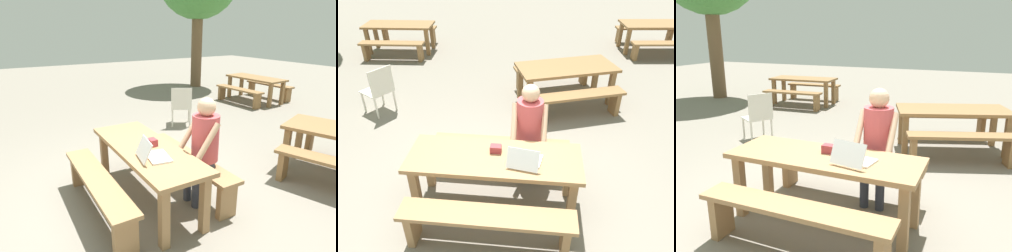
% 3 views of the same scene
% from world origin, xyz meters
% --- Properties ---
extents(ground_plane, '(30.00, 30.00, 0.00)m').
position_xyz_m(ground_plane, '(0.00, 0.00, 0.00)').
color(ground_plane, gray).
extents(picnic_table_front, '(1.94, 0.69, 0.72)m').
position_xyz_m(picnic_table_front, '(0.00, 0.00, 0.60)').
color(picnic_table_front, '#9E754C').
rests_on(picnic_table_front, ground).
extents(bench_near, '(1.79, 0.30, 0.47)m').
position_xyz_m(bench_near, '(0.00, -0.61, 0.35)').
color(bench_near, '#9E754C').
rests_on(bench_near, ground).
extents(bench_far, '(1.79, 0.30, 0.47)m').
position_xyz_m(bench_far, '(0.00, 0.61, 0.35)').
color(bench_far, '#9E754C').
rests_on(bench_far, ground).
extents(laptop, '(0.39, 0.38, 0.23)m').
position_xyz_m(laptop, '(0.34, -0.08, 0.77)').
color(laptop, white).
rests_on(laptop, picnic_table_front).
extents(small_pouch, '(0.12, 0.09, 0.08)m').
position_xyz_m(small_pouch, '(0.01, 0.09, 0.76)').
color(small_pouch, '#993338').
rests_on(small_pouch, picnic_table_front).
extents(person_seated, '(0.43, 0.42, 1.32)m').
position_xyz_m(person_seated, '(0.36, 0.58, 0.78)').
color(person_seated, '#333847').
rests_on(person_seated, ground).
extents(plastic_chair, '(0.60, 0.60, 0.87)m').
position_xyz_m(plastic_chair, '(-2.28, 1.99, 0.45)').
color(plastic_chair, silver).
rests_on(plastic_chair, ground).
extents(picnic_table_mid, '(1.92, 1.34, 0.71)m').
position_xyz_m(picnic_table_mid, '(0.94, 2.75, 0.60)').
color(picnic_table_mid, olive).
rests_on(picnic_table_mid, ground).
extents(bench_mid_south, '(1.59, 0.80, 0.47)m').
position_xyz_m(bench_mid_south, '(1.15, 2.15, 0.34)').
color(bench_mid_south, olive).
rests_on(bench_mid_south, ground).
extents(bench_mid_north, '(1.59, 0.80, 0.47)m').
position_xyz_m(bench_mid_north, '(0.73, 3.36, 0.34)').
color(bench_mid_north, olive).
rests_on(bench_mid_north, ground).
extents(picnic_table_rear, '(1.87, 0.99, 0.71)m').
position_xyz_m(picnic_table_rear, '(3.40, 5.84, 0.61)').
color(picnic_table_rear, olive).
rests_on(picnic_table_rear, ground).
extents(bench_rear_south, '(1.64, 0.47, 0.43)m').
position_xyz_m(bench_rear_south, '(3.47, 5.18, 0.32)').
color(bench_rear_south, olive).
rests_on(bench_rear_south, ground).
extents(bench_rear_north, '(1.64, 0.47, 0.43)m').
position_xyz_m(bench_rear_north, '(3.32, 6.49, 0.32)').
color(bench_rear_north, olive).
rests_on(bench_rear_north, ground).
extents(picnic_table_distant, '(1.75, 0.84, 0.71)m').
position_xyz_m(picnic_table_distant, '(-3.13, 5.12, 0.59)').
color(picnic_table_distant, olive).
rests_on(picnic_table_distant, ground).
extents(bench_distant_south, '(1.55, 0.40, 0.45)m').
position_xyz_m(bench_distant_south, '(-3.09, 4.45, 0.33)').
color(bench_distant_south, olive).
rests_on(bench_distant_south, ground).
extents(bench_distant_north, '(1.55, 0.40, 0.45)m').
position_xyz_m(bench_distant_north, '(-3.18, 5.79, 0.33)').
color(bench_distant_north, olive).
rests_on(bench_distant_north, ground).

